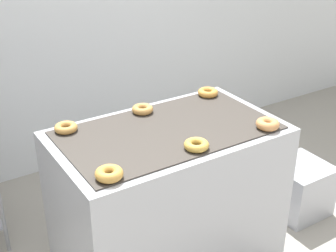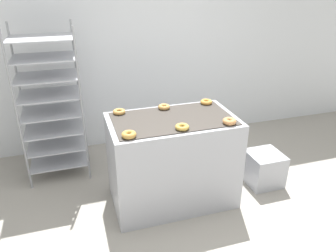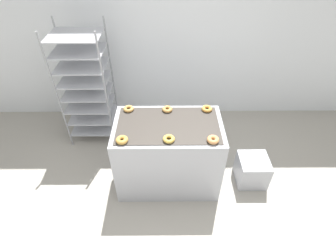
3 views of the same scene
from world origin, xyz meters
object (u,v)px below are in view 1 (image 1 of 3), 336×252
Objects in this scene: donut_near_left at (109,174)px; donut_far_right at (208,92)px; glaze_bin at (299,188)px; donut_near_right at (268,124)px; fryer_machine at (168,201)px; donut_near_center at (196,145)px; donut_far_center at (143,109)px; donut_far_left at (66,128)px.

donut_near_left reaches higher than donut_far_right.
glaze_bin is 2.97× the size of donut_near_right.
donut_near_right is at bearing -30.50° from fryer_machine.
glaze_bin is at bearing 8.60° from donut_near_left.
donut_near_center is (0.01, -0.25, 0.49)m from fryer_machine.
donut_far_center is at bearing 91.75° from fryer_machine.
donut_far_left is at bearing 168.82° from glaze_bin.
fryer_machine is 9.75× the size of donut_far_right.
fryer_machine is at bearing 178.28° from glaze_bin.
donut_far_center reaches higher than fryer_machine.
donut_near_right reaches higher than donut_far_right.
fryer_machine is 9.81× the size of donut_near_center.
glaze_bin is 1.34m from donut_near_center.
donut_near_center is 0.46m from donut_near_right.
donut_near_right reaches higher than fryer_machine.
donut_near_center is at bearing -131.33° from donut_far_right.
donut_far_left is (-0.47, 0.27, 0.49)m from fryer_machine.
donut_far_right is (0.46, 0.27, 0.49)m from fryer_machine.
donut_near_center is 0.99× the size of donut_far_right.
donut_near_center is at bearing -48.07° from donut_far_left.
fryer_machine is 9.71× the size of donut_near_right.
donut_near_left reaches higher than glaze_bin.
donut_far_left is at bearing 89.01° from donut_near_left.
donut_near_left is at bearing -90.99° from donut_far_left.
donut_near_right is 1.04× the size of donut_far_center.
donut_near_right is at bearing -30.41° from donut_far_left.
donut_near_left is 0.94m from donut_near_right.
donut_near_right is 0.54m from donut_far_right.
glaze_bin is 2.96× the size of donut_near_left.
donut_far_center and donut_far_right have the same top height.
donut_far_center is (-0.01, 0.26, 0.49)m from fryer_machine.
donut_near_center reaches higher than glaze_bin.
donut_near_left is 1.01× the size of donut_near_center.
fryer_machine is 9.69× the size of donut_near_left.
donut_near_left is at bearing -150.69° from fryer_machine.
donut_far_right reaches higher than fryer_machine.
donut_near_right is at bearing -90.30° from donut_far_right.
donut_near_right is (0.46, -0.27, 0.49)m from fryer_machine.
donut_near_right is (0.46, -0.02, 0.00)m from donut_near_center.
donut_near_center reaches higher than donut_far_left.
donut_near_left is 0.48m from donut_near_center.
donut_near_left is 0.54m from donut_far_left.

